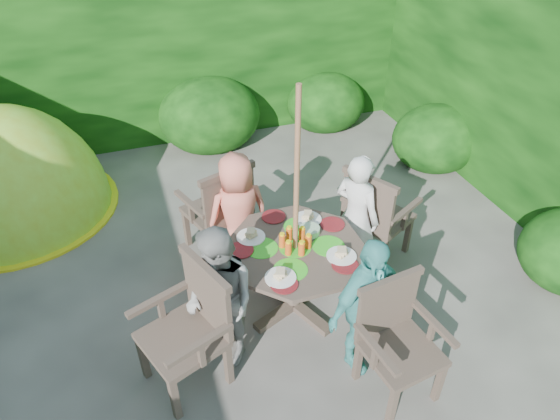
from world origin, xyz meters
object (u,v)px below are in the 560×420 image
object	(u,v)px
child_right	(356,216)
child_front	(366,306)
garden_chair_front	(396,338)
child_left	(221,299)
garden_chair_left	(191,326)
patio_table	(295,257)
dome_tent	(21,211)
garden_chair_back	(221,209)
child_back	(238,214)
garden_chair_right	(375,214)
parasol_pole	(296,213)

from	to	relation	value
child_right	child_front	distance (m)	1.13
garden_chair_front	child_front	bearing A→B (deg)	109.13
child_left	garden_chair_left	bearing A→B (deg)	-84.54
patio_table	child_front	world-z (taller)	child_front
garden_chair_front	child_left	xyz separation A→B (m)	(-1.18, 0.69, 0.14)
dome_tent	garden_chair_front	bearing A→B (deg)	-34.79
garden_chair_back	child_right	xyz separation A→B (m)	(1.16, -0.69, 0.10)
child_left	child_back	size ratio (longest dim) A/B	1.01
patio_table	garden_chair_left	world-z (taller)	garden_chair_left
child_right	child_back	xyz separation A→B (m)	(-1.05, 0.43, -0.02)
child_back	garden_chair_front	bearing A→B (deg)	107.30
garden_chair_right	garden_chair_left	xyz separation A→B (m)	(-2.01, -0.84, 0.01)
garden_chair_front	child_right	xyz separation A→B (m)	(0.29, 1.31, 0.15)
garden_chair_left	child_front	distance (m)	1.35
parasol_pole	child_back	xyz separation A→B (m)	(-0.31, 0.74, -0.46)
garden_chair_left	child_back	xyz separation A→B (m)	(0.69, 1.16, 0.09)
parasol_pole	dome_tent	distance (m)	3.73
child_right	dome_tent	size ratio (longest dim) A/B	0.51
child_left	dome_tent	bearing A→B (deg)	-164.93
garden_chair_back	child_right	distance (m)	1.36
child_back	parasol_pole	bearing A→B (deg)	106.64
garden_chair_right	child_front	xyz separation A→B (m)	(-0.70, -1.15, 0.09)
garden_chair_left	dome_tent	xyz separation A→B (m)	(-1.55, 2.91, -0.56)
parasol_pole	dome_tent	world-z (taller)	parasol_pole
garden_chair_back	dome_tent	size ratio (longest dim) A/B	0.40
garden_chair_left	dome_tent	distance (m)	3.35
garden_chair_left	child_back	world-z (taller)	child_back
patio_table	garden_chair_left	size ratio (longest dim) A/B	1.58
patio_table	child_right	bearing A→B (deg)	22.85
patio_table	child_back	size ratio (longest dim) A/B	1.28
parasol_pole	child_front	world-z (taller)	parasol_pole
patio_table	parasol_pole	world-z (taller)	parasol_pole
child_front	garden_chair_right	bearing A→B (deg)	39.64
parasol_pole	garden_chair_right	distance (m)	1.22
garden_chair_back	child_front	world-z (taller)	child_front
garden_chair_left	garden_chair_back	size ratio (longest dim) A/B	1.00
garden_chair_front	child_left	world-z (taller)	child_left
garden_chair_left	child_left	world-z (taller)	child_left
garden_chair_right	child_right	distance (m)	0.31
garden_chair_right	child_back	xyz separation A→B (m)	(-1.32, 0.32, 0.10)
patio_table	child_left	world-z (taller)	child_left
garden_chair_right	child_right	world-z (taller)	child_right
parasol_pole	garden_chair_front	distance (m)	1.25
child_back	dome_tent	xyz separation A→B (m)	(-2.24, 1.75, -0.64)
patio_table	child_left	size ratio (longest dim) A/B	1.27
patio_table	garden_chair_left	distance (m)	1.09
parasol_pole	garden_chair_back	bearing A→B (deg)	113.17
child_front	patio_table	bearing A→B (deg)	93.35
garden_chair_left	parasol_pole	bearing A→B (deg)	91.54
garden_chair_back	child_front	distance (m)	1.89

